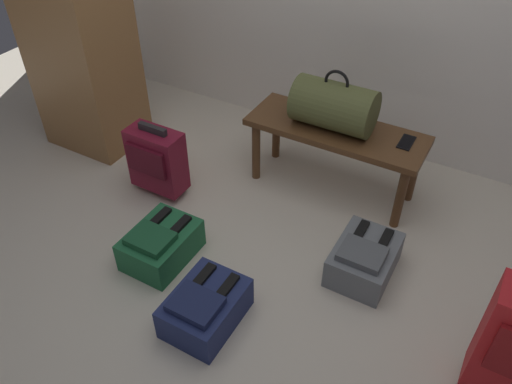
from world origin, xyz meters
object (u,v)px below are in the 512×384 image
(cell_phone, at_px, (406,142))
(side_cabinet, at_px, (84,63))
(bench, at_px, (336,138))
(suitcase_small_burgundy, at_px, (157,159))
(backpack_navy, at_px, (205,307))
(backpack_grey, at_px, (364,259))
(duffel_bag_olive, at_px, (334,106))
(backpack_green, at_px, (161,244))

(cell_phone, xyz_separation_m, side_cabinet, (-1.96, -0.32, 0.12))
(bench, bearing_deg, suitcase_small_burgundy, -148.12)
(cell_phone, bearing_deg, bench, -173.27)
(suitcase_small_burgundy, relative_size, backpack_navy, 1.21)
(cell_phone, distance_m, side_cabinet, 1.99)
(backpack_grey, bearing_deg, duffel_bag_olive, 128.73)
(suitcase_small_burgundy, xyz_separation_m, backpack_green, (0.33, -0.42, -0.15))
(duffel_bag_olive, relative_size, backpack_green, 1.16)
(bench, distance_m, backpack_navy, 1.21)
(bench, relative_size, backpack_grey, 2.63)
(cell_phone, bearing_deg, side_cabinet, -170.83)
(backpack_navy, bearing_deg, backpack_green, 152.59)
(cell_phone, bearing_deg, suitcase_small_burgundy, -154.89)
(suitcase_small_burgundy, xyz_separation_m, backpack_grey, (1.27, -0.01, -0.15))
(bench, height_order, suitcase_small_burgundy, suitcase_small_burgundy)
(bench, distance_m, suitcase_small_burgundy, 1.02)
(duffel_bag_olive, xyz_separation_m, cell_phone, (0.41, 0.04, -0.13))
(bench, xyz_separation_m, side_cabinet, (-1.59, -0.27, 0.19))
(backpack_navy, bearing_deg, suitcase_small_burgundy, 139.72)
(duffel_bag_olive, xyz_separation_m, backpack_navy, (-0.08, -1.17, -0.46))
(cell_phone, distance_m, backpack_navy, 1.35)
(duffel_bag_olive, distance_m, cell_phone, 0.43)
(bench, xyz_separation_m, backpack_green, (-0.53, -0.96, -0.26))
(cell_phone, bearing_deg, backpack_green, -132.11)
(duffel_bag_olive, distance_m, side_cabinet, 1.58)
(bench, relative_size, suitcase_small_burgundy, 2.17)
(cell_phone, xyz_separation_m, backpack_navy, (-0.49, -1.22, -0.33))
(bench, relative_size, duffel_bag_olive, 2.27)
(duffel_bag_olive, distance_m, suitcase_small_burgundy, 1.04)
(backpack_navy, bearing_deg, side_cabinet, 148.59)
(bench, relative_size, backpack_navy, 2.63)
(duffel_bag_olive, distance_m, backpack_navy, 1.26)
(side_cabinet, bearing_deg, cell_phone, 9.17)
(suitcase_small_burgundy, relative_size, backpack_green, 1.21)
(bench, xyz_separation_m, suitcase_small_burgundy, (-0.86, -0.54, -0.12))
(backpack_grey, height_order, side_cabinet, side_cabinet)
(suitcase_small_burgundy, bearing_deg, backpack_navy, -40.28)
(suitcase_small_burgundy, bearing_deg, side_cabinet, 159.96)
(backpack_grey, relative_size, backpack_green, 1.00)
(bench, relative_size, backpack_green, 2.63)
(side_cabinet, bearing_deg, backpack_navy, -31.41)
(suitcase_small_burgundy, bearing_deg, backpack_grey, -0.35)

